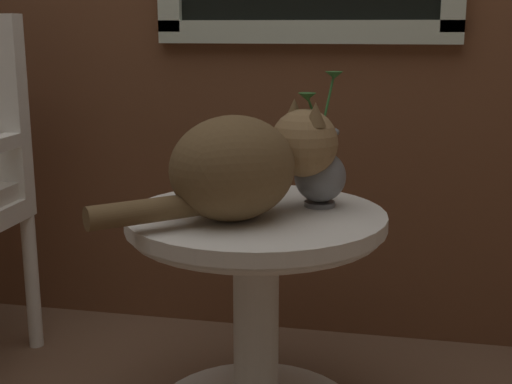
# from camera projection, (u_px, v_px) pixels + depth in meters

# --- Properties ---
(wicker_side_table) EXTENTS (0.63, 0.63, 0.56)m
(wicker_side_table) POSITION_uv_depth(u_px,v_px,m) (256.00, 286.00, 1.75)
(wicker_side_table) COLOR silver
(wicker_side_table) RESTS_ON ground_plane
(cat) EXTENTS (0.50, 0.46, 0.27)m
(cat) POSITION_uv_depth(u_px,v_px,m) (245.00, 164.00, 1.63)
(cat) COLOR brown
(cat) RESTS_ON wicker_side_table
(pewter_vase_with_ivy) EXTENTS (0.13, 0.14, 0.33)m
(pewter_vase_with_ivy) POSITION_uv_depth(u_px,v_px,m) (320.00, 169.00, 1.74)
(pewter_vase_with_ivy) COLOR slate
(pewter_vase_with_ivy) RESTS_ON wicker_side_table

